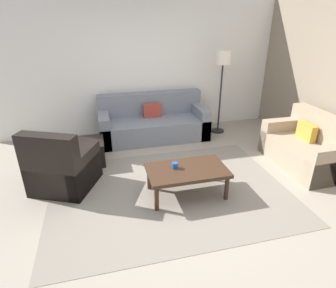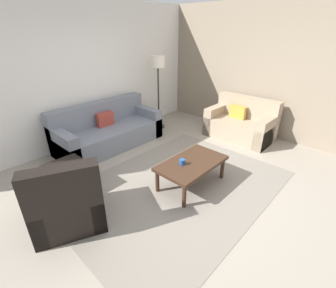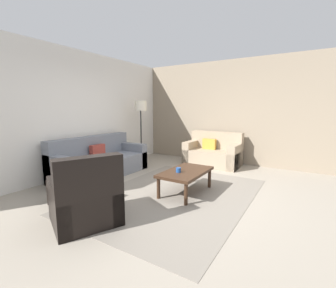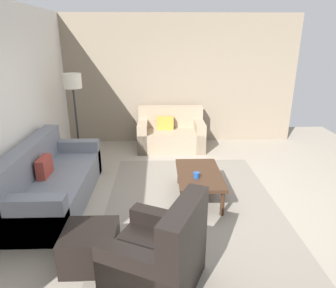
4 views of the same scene
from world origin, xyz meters
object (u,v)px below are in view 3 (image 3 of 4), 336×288
ottoman (73,191)px  couch_loveseat (214,154)px  couch_main (99,162)px  armchair_leather (86,202)px  coffee_table (186,173)px  cup (178,170)px  lamp_standing (141,112)px

ottoman → couch_loveseat: bearing=-15.3°
couch_main → armchair_leather: armchair_leather is taller
couch_loveseat → coffee_table: 2.28m
couch_loveseat → couch_main: bearing=140.9°
armchair_leather → cup: bearing=-18.3°
couch_main → armchair_leather: 2.33m
armchair_leather → lamp_standing: lamp_standing is taller
coffee_table → cup: (-0.16, 0.06, 0.09)m
ottoman → couch_main: bearing=34.0°
couch_main → coffee_table: size_ratio=1.97×
couch_loveseat → lamp_standing: 2.27m
ottoman → cup: 1.76m
lamp_standing → ottoman: bearing=-164.1°
ottoman → armchair_leather: bearing=-114.8°
lamp_standing → armchair_leather: bearing=-153.6°
coffee_table → lamp_standing: size_ratio=0.64×
couch_main → couch_loveseat: size_ratio=1.54×
couch_loveseat → coffee_table: bearing=-171.6°
cup → lamp_standing: 2.75m
cup → ottoman: bearing=133.5°
couch_loveseat → lamp_standing: bearing=115.8°
armchair_leather → cup: (1.55, -0.51, 0.14)m
coffee_table → cup: size_ratio=12.54×
couch_main → cup: 2.16m
ottoman → cup: (1.20, -1.26, 0.25)m
couch_main → cup: (-0.11, -2.15, 0.16)m
couch_loveseat → armchair_leather: size_ratio=1.33×
armchair_leather → lamp_standing: (3.10, 1.54, 1.10)m
lamp_standing → couch_loveseat: bearing=-64.2°
armchair_leather → coffee_table: size_ratio=0.97×
ottoman → coffee_table: coffee_table is taller
cup → lamp_standing: lamp_standing is taller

